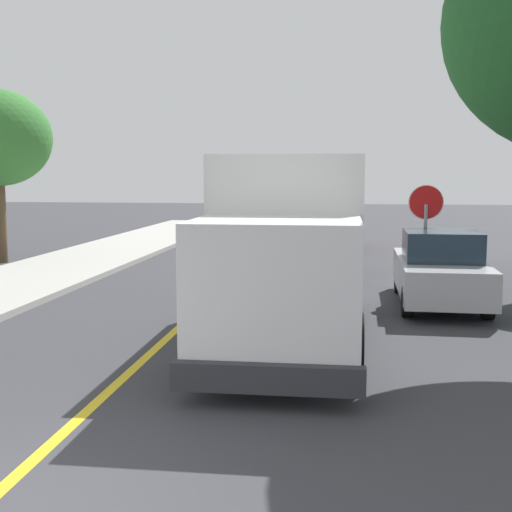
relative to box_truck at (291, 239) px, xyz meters
name	(u,v)px	position (x,y,z in m)	size (l,w,h in m)	color
centre_line_yellow	(208,301)	(-2.18, 3.21, -1.76)	(0.16, 56.00, 0.01)	gold
box_truck	(291,239)	(0.00, 0.00, 0.00)	(2.45, 7.20, 3.20)	silver
parked_car_near	(314,248)	(0.05, 7.32, -0.97)	(1.83, 4.41, 1.67)	#4C564C
parked_car_mid	(333,229)	(0.41, 14.29, -0.97)	(1.94, 4.46, 1.67)	maroon
parked_van_across	(440,270)	(3.02, 3.41, -0.97)	(1.87, 4.43, 1.67)	#B7B7BC
stop_sign	(426,219)	(2.77, 4.23, 0.09)	(0.80, 0.10, 2.65)	gray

